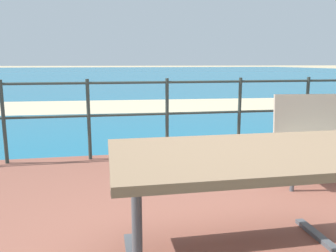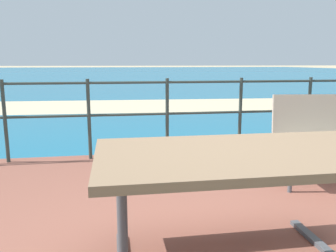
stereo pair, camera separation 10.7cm
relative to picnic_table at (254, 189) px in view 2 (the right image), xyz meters
name	(u,v)px [view 2 (the right image)]	position (x,y,z in m)	size (l,w,h in m)	color
sea_water	(118,73)	(0.01, 40.34, -0.64)	(90.00, 90.00, 0.01)	#196B8E
beach_strip	(137,106)	(0.01, 8.48, -0.64)	(54.00, 3.02, 0.01)	beige
picnic_table	(254,189)	(0.00, 0.00, 0.00)	(1.54, 1.42, 0.78)	#7A6047
railing_fence	(167,108)	(0.01, 2.78, 0.03)	(5.94, 0.04, 1.00)	#2D3833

